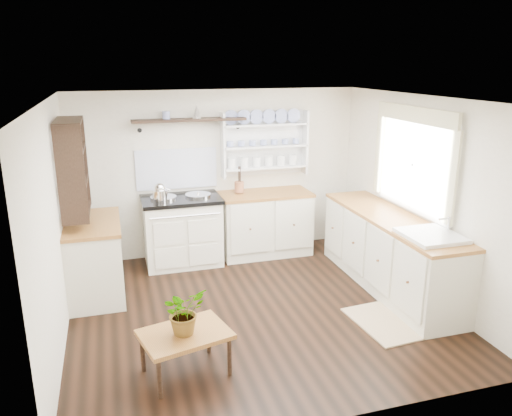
% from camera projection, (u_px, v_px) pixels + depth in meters
% --- Properties ---
extents(floor, '(4.00, 3.80, 0.01)m').
position_uv_depth(floor, '(257.00, 309.00, 5.58)').
color(floor, black).
rests_on(floor, ground).
extents(wall_back, '(4.00, 0.02, 2.30)m').
position_uv_depth(wall_back, '(218.00, 173.00, 7.00)').
color(wall_back, beige).
rests_on(wall_back, ground).
extents(wall_right, '(0.02, 3.80, 2.30)m').
position_uv_depth(wall_right, '(421.00, 196.00, 5.80)').
color(wall_right, beige).
rests_on(wall_right, ground).
extents(wall_left, '(0.02, 3.80, 2.30)m').
position_uv_depth(wall_left, '(54.00, 227.00, 4.71)').
color(wall_left, beige).
rests_on(wall_left, ground).
extents(ceiling, '(4.00, 3.80, 0.01)m').
position_uv_depth(ceiling, '(257.00, 99.00, 4.93)').
color(ceiling, white).
rests_on(ceiling, wall_back).
extents(window, '(0.08, 1.55, 1.22)m').
position_uv_depth(window, '(413.00, 159.00, 5.80)').
color(window, white).
rests_on(window, wall_right).
extents(aga_cooker, '(1.04, 0.72, 0.96)m').
position_uv_depth(aga_cooker, '(182.00, 230.00, 6.73)').
color(aga_cooker, white).
rests_on(aga_cooker, floor).
extents(back_cabinets, '(1.27, 0.63, 0.90)m').
position_uv_depth(back_cabinets, '(265.00, 222.00, 7.08)').
color(back_cabinets, beige).
rests_on(back_cabinets, floor).
extents(right_cabinets, '(0.62, 2.43, 0.90)m').
position_uv_depth(right_cabinets, '(389.00, 252.00, 6.00)').
color(right_cabinets, beige).
rests_on(right_cabinets, floor).
extents(belfast_sink, '(0.55, 0.60, 0.45)m').
position_uv_depth(belfast_sink, '(430.00, 246.00, 5.21)').
color(belfast_sink, white).
rests_on(belfast_sink, right_cabinets).
extents(left_cabinets, '(0.62, 1.13, 0.90)m').
position_uv_depth(left_cabinets, '(95.00, 258.00, 5.82)').
color(left_cabinets, beige).
rests_on(left_cabinets, floor).
extents(plate_rack, '(1.20, 0.22, 0.90)m').
position_uv_depth(plate_rack, '(263.00, 143.00, 7.03)').
color(plate_rack, white).
rests_on(plate_rack, wall_back).
extents(high_shelf, '(1.50, 0.29, 0.16)m').
position_uv_depth(high_shelf, '(189.00, 121.00, 6.57)').
color(high_shelf, black).
rests_on(high_shelf, wall_back).
extents(left_shelving, '(0.28, 0.80, 1.05)m').
position_uv_depth(left_shelving, '(73.00, 167.00, 5.47)').
color(left_shelving, black).
rests_on(left_shelving, wall_left).
extents(kettle, '(0.19, 0.19, 0.23)m').
position_uv_depth(kettle, '(160.00, 192.00, 6.38)').
color(kettle, silver).
rests_on(kettle, aga_cooker).
extents(utensil_crock, '(0.13, 0.13, 0.15)m').
position_uv_depth(utensil_crock, '(239.00, 187.00, 6.91)').
color(utensil_crock, '#9D5C39').
rests_on(utensil_crock, back_cabinets).
extents(center_table, '(0.85, 0.69, 0.40)m').
position_uv_depth(center_table, '(185.00, 337.00, 4.33)').
color(center_table, brown).
rests_on(center_table, floor).
extents(potted_plant, '(0.47, 0.45, 0.40)m').
position_uv_depth(potted_plant, '(184.00, 311.00, 4.26)').
color(potted_plant, '#3F7233').
rests_on(potted_plant, center_table).
extents(floor_rug, '(0.62, 0.89, 0.02)m').
position_uv_depth(floor_rug, '(384.00, 323.00, 5.26)').
color(floor_rug, '#9F765C').
rests_on(floor_rug, floor).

